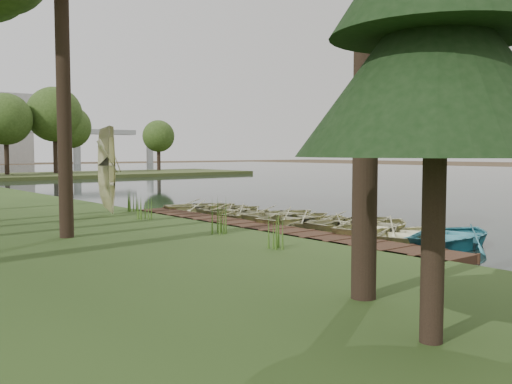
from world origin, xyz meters
TOP-DOWN VIEW (x-y plane):
  - ground at (0.00, 0.00)m, footprint 300.00×300.00m
  - water at (30.00, 20.00)m, footprint 130.00×200.00m
  - boardwalk at (-1.60, 0.00)m, footprint 1.60×16.00m
  - peninsula at (8.00, 50.00)m, footprint 50.00×14.00m
  - far_trees at (4.67, 50.00)m, footprint 45.60×5.60m
  - building_a at (30.00, 140.00)m, footprint 10.00×8.00m
  - rowboat_0 at (1.18, -6.07)m, footprint 4.32×3.40m
  - rowboat_1 at (0.87, -4.67)m, footprint 3.75×3.11m
  - rowboat_2 at (1.06, -3.16)m, footprint 4.47×3.57m
  - rowboat_3 at (1.28, -1.96)m, footprint 4.06×3.03m
  - rowboat_4 at (1.08, -0.71)m, footprint 4.14×3.61m
  - rowboat_5 at (0.84, 0.55)m, footprint 3.77×2.78m
  - rowboat_6 at (1.24, 1.90)m, footprint 3.70×2.70m
  - rowboat_7 at (0.75, 3.41)m, footprint 3.48×2.86m
  - rowboat_8 at (1.08, 4.82)m, footprint 3.63×2.85m
  - rowboat_9 at (1.29, 5.88)m, footprint 3.35×2.63m
  - rowboat_10 at (0.74, 7.13)m, footprint 4.08×3.43m
  - stored_rowboat at (-4.05, 6.87)m, footprint 4.58×4.31m
  - pine_tree at (-7.72, -11.16)m, footprint 3.80×3.80m
  - reeds_0 at (-4.28, -4.09)m, footprint 0.60×0.60m
  - reeds_1 at (-3.87, -0.66)m, footprint 0.60×0.60m
  - reeds_2 at (-3.75, 4.49)m, footprint 0.60×0.60m
  - reeds_3 at (-2.74, 7.49)m, footprint 0.60×0.60m

SIDE VIEW (x-z plane):
  - ground at x=0.00m, z-range 0.00..0.00m
  - water at x=30.00m, z-range 0.00..0.05m
  - boardwalk at x=-1.60m, z-range 0.00..0.30m
  - peninsula at x=8.00m, z-range 0.00..0.45m
  - rowboat_7 at x=0.75m, z-range 0.05..0.68m
  - rowboat_9 at x=1.29m, z-range 0.05..0.68m
  - rowboat_1 at x=0.87m, z-range 0.05..0.72m
  - rowboat_8 at x=1.08m, z-range 0.05..0.73m
  - rowboat_4 at x=1.08m, z-range 0.05..0.77m
  - rowboat_10 at x=0.74m, z-range 0.05..0.77m
  - rowboat_6 at x=1.24m, z-range 0.05..0.80m
  - rowboat_5 at x=0.84m, z-range 0.05..0.81m
  - rowboat_3 at x=1.28m, z-range 0.05..0.85m
  - rowboat_0 at x=1.18m, z-range 0.05..0.86m
  - rowboat_2 at x=1.06m, z-range 0.05..0.88m
  - stored_rowboat at x=-4.05m, z-range 0.30..1.07m
  - reeds_2 at x=-3.75m, z-range 0.30..1.22m
  - reeds_3 at x=-2.74m, z-range 0.30..1.25m
  - reeds_0 at x=-4.28m, z-range 0.30..1.28m
  - reeds_1 at x=-3.87m, z-range 0.30..1.38m
  - pine_tree at x=-7.72m, z-range 1.08..8.75m
  - far_trees at x=4.67m, z-range 2.03..10.83m
  - building_a at x=30.00m, z-range 0.00..18.00m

